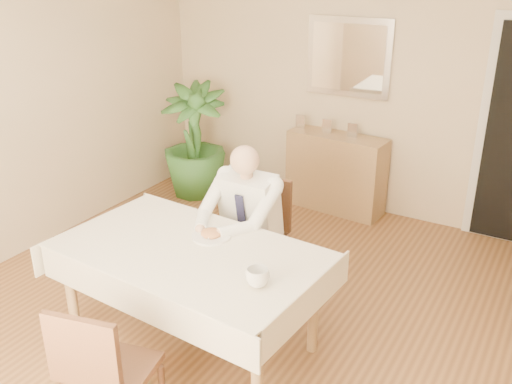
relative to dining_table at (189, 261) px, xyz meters
The scene contains 16 objects.
room 0.70m from the dining_table, 63.13° to the left, with size 5.00×5.02×2.60m.
mirror 2.88m from the dining_table, 91.42° to the left, with size 0.86×0.04×0.76m.
dining_table is the anchor object (origin of this frame).
chair_far 0.90m from the dining_table, 90.00° to the left, with size 0.47×0.47×0.91m.
chair_near 0.92m from the dining_table, 84.41° to the right, with size 0.49×0.50×0.87m.
seated_man 0.59m from the dining_table, 90.00° to the left, with size 0.48×0.72×1.24m.
plate 0.23m from the dining_table, 80.67° to the left, with size 0.26×0.26×0.02m, color white.
food 0.24m from the dining_table, 80.67° to the left, with size 0.14×0.14×0.06m, color #965D34.
knife 0.20m from the dining_table, 63.14° to the left, with size 0.01×0.01×0.13m, color silver.
fork 0.18m from the dining_table, 92.44° to the left, with size 0.01×0.01×0.13m, color silver.
coffee_mug 0.63m from the dining_table, 14.19° to the right, with size 0.14×0.14×0.11m, color white.
sideboard 2.60m from the dining_table, 91.51° to the left, with size 1.00×0.34×0.80m, color olive.
photo_frame_left 2.68m from the dining_table, 100.91° to the left, with size 0.10×0.02×0.14m, color silver.
photo_frame_center 2.62m from the dining_table, 94.37° to the left, with size 0.10×0.02×0.14m, color silver.
photo_frame_right 2.61m from the dining_table, 88.29° to the left, with size 0.10×0.02×0.14m, color silver.
potted_palm 2.69m from the dining_table, 125.46° to the left, with size 0.69×0.69×1.23m, color #285620.
Camera 1 is at (1.85, -2.81, 2.50)m, focal length 40.00 mm.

